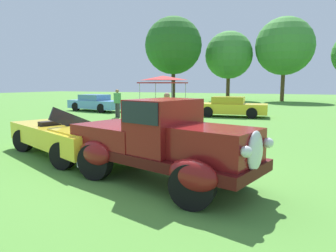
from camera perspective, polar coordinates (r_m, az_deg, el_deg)
ground_plane at (r=6.54m, az=-1.79°, el=-9.88°), size 120.00×120.00×0.00m
feature_pickup_truck at (r=6.12m, az=-1.31°, el=-2.78°), size 4.37×2.60×1.70m
neighbor_convertible at (r=8.93m, az=-17.99°, el=-1.63°), size 4.67×3.19×1.40m
show_car_skyblue at (r=23.23m, az=-13.43°, el=4.22°), size 4.66×2.36×1.22m
show_car_yellow at (r=19.13m, az=11.62°, el=3.53°), size 4.45×2.13×1.22m
spectator_near_truck at (r=10.93m, az=-0.20°, el=2.20°), size 0.39×0.46×1.69m
spectator_between_cars at (r=18.51m, az=-9.47°, el=4.42°), size 0.46×0.36×1.69m
canopy_tent_left_field at (r=26.56m, az=-0.91°, el=8.80°), size 3.33×3.33×2.71m
treeline_far_left at (r=35.90m, az=1.02°, el=14.81°), size 6.48×6.48×9.58m
treeline_mid_left at (r=38.21m, az=11.33°, el=12.88°), size 5.65×5.65×8.27m
treeline_center at (r=38.16m, az=21.02°, el=13.77°), size 6.54×6.54×9.53m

